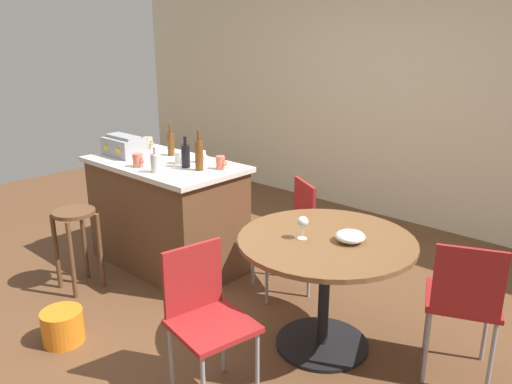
{
  "coord_description": "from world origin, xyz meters",
  "views": [
    {
      "loc": [
        2.57,
        -2.37,
        1.95
      ],
      "look_at": [
        0.16,
        0.27,
        0.82
      ],
      "focal_mm": 35.41,
      "sensor_mm": 36.0,
      "label": 1
    }
  ],
  "objects": [
    {
      "name": "bottle_2",
      "position": [
        -0.89,
        0.32,
        1.03
      ],
      "size": [
        0.06,
        0.06,
        0.28
      ],
      "color": "#603314",
      "rests_on": "kitchen_island"
    },
    {
      "name": "cup_0",
      "position": [
        -0.23,
        0.29,
        0.98
      ],
      "size": [
        0.11,
        0.07,
        0.1
      ],
      "color": "#DB6651",
      "rests_on": "kitchen_island"
    },
    {
      "name": "toolbox",
      "position": [
        -1.18,
        0.04,
        1.01
      ],
      "size": [
        0.37,
        0.24,
        0.18
      ],
      "color": "gray",
      "rests_on": "kitchen_island"
    },
    {
      "name": "bottle_3",
      "position": [
        -0.33,
        0.15,
        1.05
      ],
      "size": [
        0.06,
        0.06,
        0.32
      ],
      "color": "#603314",
      "rests_on": "kitchen_island"
    },
    {
      "name": "bottle_0",
      "position": [
        -0.47,
        0.14,
        1.02
      ],
      "size": [
        0.07,
        0.07,
        0.25
      ],
      "color": "black",
      "rests_on": "kitchen_island"
    },
    {
      "name": "bottle_1",
      "position": [
        -0.53,
        -0.12,
        1.0
      ],
      "size": [
        0.08,
        0.08,
        0.2
      ],
      "color": "#B7B2AD",
      "rests_on": "kitchen_island"
    },
    {
      "name": "dining_table",
      "position": [
        0.96,
        0.03,
        0.58
      ],
      "size": [
        1.09,
        1.09,
        0.75
      ],
      "color": "black",
      "rests_on": "ground_plane"
    },
    {
      "name": "folding_chair_left",
      "position": [
        0.32,
        0.48,
        0.52
      ],
      "size": [
        0.55,
        0.55,
        0.88
      ],
      "color": "maroon",
      "rests_on": "ground_plane"
    },
    {
      "name": "serving_bowl",
      "position": [
        1.1,
        0.08,
        0.79
      ],
      "size": [
        0.18,
        0.18,
        0.07
      ],
      "primitive_type": "ellipsoid",
      "color": "white",
      "rests_on": "dining_table"
    },
    {
      "name": "cup_2",
      "position": [
        -0.76,
        -0.11,
        0.98
      ],
      "size": [
        0.12,
        0.08,
        0.11
      ],
      "color": "#DB6651",
      "rests_on": "kitchen_island"
    },
    {
      "name": "cup_4",
      "position": [
        -0.6,
        0.18,
        0.98
      ],
      "size": [
        0.11,
        0.08,
        0.1
      ],
      "color": "white",
      "rests_on": "kitchen_island"
    },
    {
      "name": "wooden_stool",
      "position": [
        -0.92,
        -0.62,
        0.47
      ],
      "size": [
        0.32,
        0.32,
        0.65
      ],
      "color": "brown",
      "rests_on": "ground_plane"
    },
    {
      "name": "kitchen_island",
      "position": [
        -0.75,
        0.13,
        0.47
      ],
      "size": [
        1.38,
        0.77,
        0.93
      ],
      "color": "brown",
      "rests_on": "ground_plane"
    },
    {
      "name": "wine_glass",
      "position": [
        0.86,
        -0.07,
        0.86
      ],
      "size": [
        0.07,
        0.07,
        0.14
      ],
      "color": "silver",
      "rests_on": "dining_table"
    },
    {
      "name": "ground_plane",
      "position": [
        0.0,
        0.0,
        0.0
      ],
      "size": [
        8.8,
        8.8,
        0.0
      ],
      "primitive_type": "plane",
      "color": "brown"
    },
    {
      "name": "plastic_bucket",
      "position": [
        -0.32,
        -1.08,
        0.11
      ],
      "size": [
        0.27,
        0.27,
        0.22
      ],
      "primitive_type": "cylinder",
      "color": "orange",
      "rests_on": "ground_plane"
    },
    {
      "name": "folding_chair_far",
      "position": [
        1.73,
        0.28,
        0.53
      ],
      "size": [
        0.53,
        0.53,
        0.88
      ],
      "color": "maroon",
      "rests_on": "ground_plane"
    },
    {
      "name": "folding_chair_near",
      "position": [
        0.74,
        -0.77,
        0.51
      ],
      "size": [
        0.47,
        0.47,
        0.86
      ],
      "color": "maroon",
      "rests_on": "ground_plane"
    },
    {
      "name": "cup_1",
      "position": [
        -1.25,
        0.34,
        0.98
      ],
      "size": [
        0.13,
        0.09,
        0.11
      ],
      "color": "tan",
      "rests_on": "kitchen_island"
    },
    {
      "name": "back_wall",
      "position": [
        0.0,
        2.58,
        1.35
      ],
      "size": [
        8.0,
        0.1,
        2.7
      ],
      "primitive_type": "cube",
      "color": "beige",
      "rests_on": "ground_plane"
    },
    {
      "name": "cup_3",
      "position": [
        -0.5,
        0.33,
        0.98
      ],
      "size": [
        0.11,
        0.07,
        0.1
      ],
      "color": "white",
      "rests_on": "kitchen_island"
    }
  ]
}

